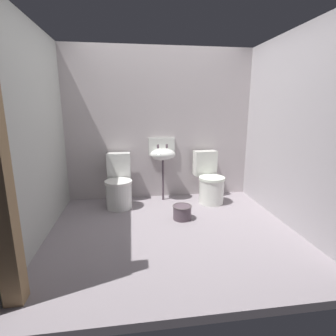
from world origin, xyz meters
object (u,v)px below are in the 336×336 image
(bucket, at_px, (182,212))
(toilet_left, at_px, (119,185))
(sink, at_px, (163,154))
(toilet_right, at_px, (209,182))

(bucket, bearing_deg, toilet_left, 144.03)
(sink, bearing_deg, bucket, -78.65)
(sink, bearing_deg, toilet_left, -164.77)
(toilet_right, height_order, bucket, toilet_right)
(sink, height_order, bucket, sink)
(toilet_right, xyz_separation_m, sink, (-0.72, 0.19, 0.43))
(toilet_right, bearing_deg, sink, -20.47)
(toilet_right, relative_size, bucket, 3.02)
(toilet_left, xyz_separation_m, bucket, (0.85, -0.62, -0.22))
(toilet_left, xyz_separation_m, sink, (0.69, 0.19, 0.43))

